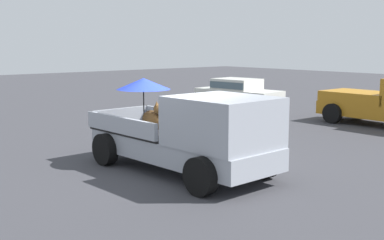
# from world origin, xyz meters

# --- Properties ---
(ground_plane) EXTENTS (80.00, 80.00, 0.00)m
(ground_plane) POSITION_xyz_m (0.00, 0.00, 0.00)
(ground_plane) COLOR #38383D
(pickup_truck_main) EXTENTS (5.12, 2.41, 2.18)m
(pickup_truck_main) POSITION_xyz_m (0.42, 0.01, 0.97)
(pickup_truck_main) COLOR black
(pickup_truck_main) RESTS_ON ground
(parked_sedan_near) EXTENTS (4.47, 2.34, 1.33)m
(parked_sedan_near) POSITION_xyz_m (-8.12, 10.12, 0.74)
(parked_sedan_near) COLOR black
(parked_sedan_near) RESTS_ON ground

